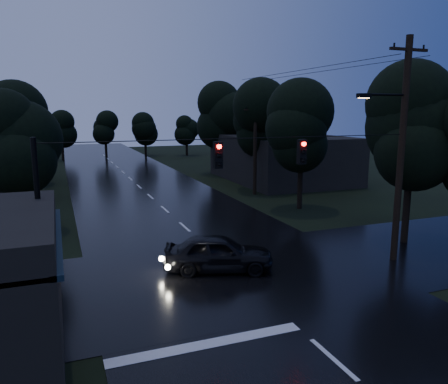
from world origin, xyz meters
TOP-DOWN VIEW (x-y plane):
  - main_road at (0.00, 30.00)m, footprint 12.00×120.00m
  - cross_street at (0.00, 12.00)m, footprint 60.00×9.00m
  - building_far_right at (14.00, 34.00)m, footprint 10.00×14.00m
  - utility_pole_main at (7.41, 11.00)m, footprint 3.50×0.30m
  - utility_pole_far at (8.30, 28.00)m, footprint 2.00×0.30m
  - anchor_pole_left at (-7.50, 11.00)m, footprint 0.18×0.18m
  - span_signals at (0.56, 10.99)m, footprint 15.00×0.37m
  - tree_corner_near at (10.00, 13.00)m, footprint 4.48×4.48m
  - tree_left_a at (-9.00, 22.00)m, footprint 3.92×3.92m
  - tree_left_b at (-9.60, 30.00)m, footprint 4.20×4.20m
  - tree_left_c at (-10.20, 40.00)m, footprint 4.48×4.48m
  - tree_right_a at (9.00, 22.00)m, footprint 4.20×4.20m
  - tree_right_b at (9.60, 30.00)m, footprint 4.48×4.48m
  - tree_right_c at (10.20, 40.00)m, footprint 4.76×4.76m
  - car at (-0.58, 12.62)m, footprint 5.03×3.32m

SIDE VIEW (x-z plane):
  - main_road at x=0.00m, z-range -0.01..0.01m
  - cross_street at x=0.00m, z-range -0.01..0.01m
  - car at x=-0.58m, z-range 0.00..1.59m
  - building_far_right at x=14.00m, z-range 0.00..4.40m
  - anchor_pole_left at x=-7.50m, z-range 0.00..6.00m
  - utility_pole_far at x=8.30m, z-range 0.13..7.63m
  - tree_left_a at x=-9.00m, z-range 1.11..9.37m
  - span_signals at x=0.56m, z-range 4.69..5.80m
  - utility_pole_main at x=7.41m, z-range 0.26..10.26m
  - tree_left_b at x=-9.60m, z-range 1.19..10.04m
  - tree_right_a at x=9.00m, z-range 1.19..10.04m
  - tree_corner_near at x=10.00m, z-range 1.27..10.71m
  - tree_left_c at x=-10.20m, z-range 1.27..10.71m
  - tree_right_b at x=9.60m, z-range 1.27..10.71m
  - tree_right_c at x=10.20m, z-range 1.35..11.38m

